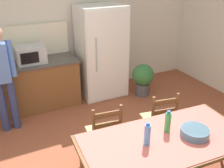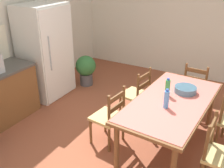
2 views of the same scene
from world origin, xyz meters
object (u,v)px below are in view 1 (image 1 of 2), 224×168
refrigerator (102,52)px  chair_side_far_left (104,133)px  serving_bowl (195,132)px  potted_plant (143,78)px  microwave (31,54)px  dining_table (165,145)px  bottle_off_centre (168,122)px  person_at_counter (2,75)px  chair_side_far_right (159,120)px  bottle_near_centre (147,135)px

refrigerator → chair_side_far_left: size_ratio=1.99×
serving_bowl → potted_plant: bearing=70.3°
refrigerator → microwave: size_ratio=3.63×
dining_table → bottle_off_centre: bearing=47.6°
dining_table → chair_side_far_left: 0.91m
microwave → person_at_counter: (-0.54, -0.52, -0.09)m
bottle_off_centre → serving_bowl: bearing=-42.3°
chair_side_far_right → potted_plant: (0.70, 1.52, -0.06)m
bottle_near_centre → chair_side_far_right: bearing=45.5°
serving_bowl → person_at_counter: person_at_counter is taller
refrigerator → serving_bowl: (-0.11, -2.78, -0.11)m
bottle_near_centre → serving_bowl: (0.57, -0.11, -0.07)m
dining_table → person_at_counter: size_ratio=1.14×
dining_table → chair_side_far_left: bearing=115.6°
bottle_near_centre → chair_side_far_right: (0.71, 0.72, -0.43)m
dining_table → chair_side_far_left: chair_side_far_left is taller
dining_table → bottle_near_centre: size_ratio=7.28×
refrigerator → serving_bowl: bearing=-92.4°
chair_side_far_right → person_at_counter: size_ratio=0.53×
dining_table → serving_bowl: 0.36m
chair_side_far_right → person_at_counter: person_at_counter is taller
refrigerator → chair_side_far_right: (0.03, -1.95, -0.47)m
bottle_near_centre → serving_bowl: bottle_near_centre is taller
chair_side_far_left → dining_table: bearing=122.3°
potted_plant → chair_side_far_left: bearing=-136.7°
potted_plant → microwave: bearing=167.9°
refrigerator → microwave: refrigerator is taller
refrigerator → bottle_near_centre: (-0.68, -2.67, -0.03)m
chair_side_far_left → potted_plant: 2.13m
person_at_counter → potted_plant: 2.68m
dining_table → bottle_near_centre: (-0.24, 0.02, 0.20)m
serving_bowl → microwave: bearing=113.9°
bottle_off_centre → chair_side_far_left: bearing=125.4°
bottle_near_centre → chair_side_far_left: (-0.14, 0.78, -0.43)m
bottle_near_centre → chair_side_far_right: size_ratio=0.30×
chair_side_far_left → person_at_counter: (-1.07, 1.39, 0.53)m
refrigerator → bottle_near_centre: bearing=-104.3°
bottle_near_centre → bottle_off_centre: 0.35m
refrigerator → dining_table: bearing=-99.4°
refrigerator → potted_plant: size_ratio=2.72×
serving_bowl → person_at_counter: bearing=127.9°
person_at_counter → potted_plant: size_ratio=2.58×
chair_side_far_left → microwave: bearing=-67.8°
bottle_near_centre → serving_bowl: size_ratio=0.84×
microwave → dining_table: (0.91, -2.71, -0.38)m
bottle_off_centre → chair_side_far_left: size_ratio=0.30×
microwave → bottle_off_centre: microwave is taller
bottle_off_centre → bottle_near_centre: bearing=-164.1°
bottle_near_centre → potted_plant: bearing=57.9°
microwave → refrigerator: bearing=-0.8°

